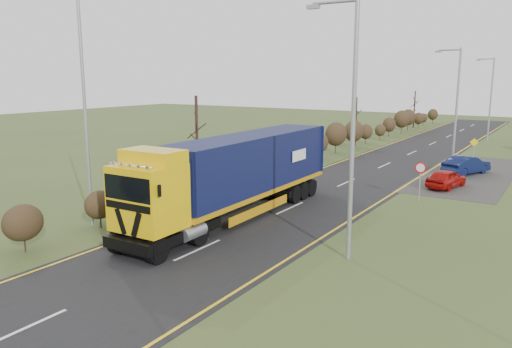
{
  "coord_description": "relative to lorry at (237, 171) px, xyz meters",
  "views": [
    {
      "loc": [
        12.81,
        -19.46,
        7.2
      ],
      "look_at": [
        -0.84,
        1.84,
        2.22
      ],
      "focal_mm": 35.0,
      "sensor_mm": 36.0,
      "label": 1
    }
  ],
  "objects": [
    {
      "name": "car_blue_sedan",
      "position": [
        7.72,
        18.77,
        -1.75
      ],
      "size": [
        2.98,
        4.44,
        1.38
      ],
      "primitive_type": "imported",
      "rotation": [
        0.0,
        0.0,
        2.74
      ],
      "color": "#0A1238",
      "rests_on": "ground"
    },
    {
      "name": "left_pole",
      "position": [
        -5.24,
        -4.93,
        3.22
      ],
      "size": [
        0.16,
        0.16,
        11.32
      ],
      "primitive_type": "cylinder",
      "color": "gray",
      "rests_on": "ground"
    },
    {
      "name": "layby",
      "position": [
        7.92,
        19.04,
        -2.43
      ],
      "size": [
        6.0,
        18.0,
        0.02
      ],
      "primitive_type": "cube",
      "color": "#302D2B",
      "rests_on": "ground"
    },
    {
      "name": "warning_board",
      "position": [
        6.98,
        26.13,
        -1.28
      ],
      "size": [
        0.72,
        0.11,
        1.9
      ],
      "color": "gray",
      "rests_on": "ground"
    },
    {
      "name": "lorry",
      "position": [
        0.0,
        0.0,
        0.0
      ],
      "size": [
        3.0,
        15.46,
        4.3
      ],
      "rotation": [
        0.0,
        0.0,
        0.02
      ],
      "color": "black",
      "rests_on": "ground"
    },
    {
      "name": "car_red_hatchback",
      "position": [
        7.5,
        13.14,
        -1.82
      ],
      "size": [
        2.17,
        3.84,
        1.23
      ],
      "primitive_type": "imported",
      "rotation": [
        0.0,
        0.0,
        2.94
      ],
      "color": "#A10B08",
      "rests_on": "ground"
    },
    {
      "name": "streetlight_mid",
      "position": [
        6.19,
        20.89,
        2.71
      ],
      "size": [
        1.98,
        0.19,
        9.33
      ],
      "color": "gray",
      "rests_on": "ground"
    },
    {
      "name": "hedgerow",
      "position": [
        -4.58,
        6.94,
        -0.82
      ],
      "size": [
        2.24,
        102.04,
        6.05
      ],
      "color": "#322216",
      "rests_on": "ground"
    },
    {
      "name": "streetlight_far",
      "position": [
        5.9,
        40.86,
        2.63
      ],
      "size": [
        1.96,
        0.18,
        9.2
      ],
      "color": "gray",
      "rests_on": "ground"
    },
    {
      "name": "speed_sign",
      "position": [
        7.02,
        8.34,
        -0.78
      ],
      "size": [
        0.65,
        0.1,
        2.36
      ],
      "color": "gray",
      "rests_on": "ground"
    },
    {
      "name": "ground",
      "position": [
        1.42,
        -0.96,
        -2.44
      ],
      "size": [
        160.0,
        160.0,
        0.0
      ],
      "primitive_type": "plane",
      "color": "#374B20",
      "rests_on": "ground"
    },
    {
      "name": "lane_markings",
      "position": [
        1.42,
        8.74,
        -2.41
      ],
      "size": [
        7.52,
        116.0,
        0.01
      ],
      "color": "yellow",
      "rests_on": "road"
    },
    {
      "name": "streetlight_near",
      "position": [
        6.97,
        -2.45,
        3.15
      ],
      "size": [
        2.13,
        0.2,
        10.08
      ],
      "color": "gray",
      "rests_on": "ground"
    },
    {
      "name": "road",
      "position": [
        1.42,
        9.04,
        -2.43
      ],
      "size": [
        8.0,
        120.0,
        0.02
      ],
      "primitive_type": "cube",
      "color": "black",
      "rests_on": "ground"
    }
  ]
}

